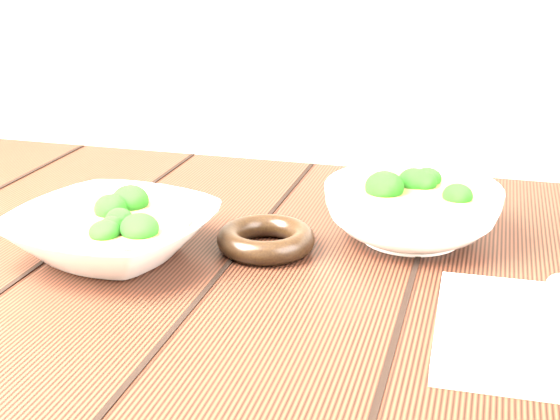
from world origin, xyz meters
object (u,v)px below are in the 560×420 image
object	(u,v)px
soup_bowl_front	(113,232)
trivet	(266,239)
soup_bowl_back	(412,210)
table	(248,360)

from	to	relation	value
soup_bowl_front	trivet	world-z (taller)	soup_bowl_front
trivet	soup_bowl_back	bearing A→B (deg)	27.92
soup_bowl_front	trivet	xyz separation A→B (m)	(0.16, 0.06, -0.01)
table	soup_bowl_back	world-z (taller)	soup_bowl_back
soup_bowl_back	trivet	xyz separation A→B (m)	(-0.16, -0.08, -0.02)
soup_bowl_back	table	bearing A→B (deg)	-142.00
soup_bowl_front	soup_bowl_back	size ratio (longest dim) A/B	0.95
table	soup_bowl_front	bearing A→B (deg)	-174.33
soup_bowl_front	soup_bowl_back	xyz separation A→B (m)	(0.32, 0.14, 0.01)
soup_bowl_front	soup_bowl_back	world-z (taller)	soup_bowl_back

